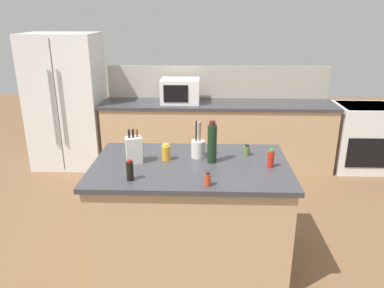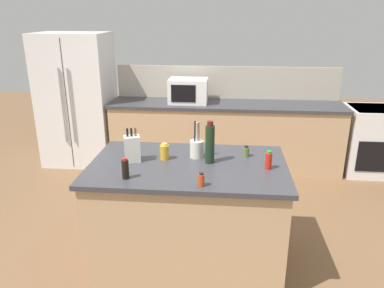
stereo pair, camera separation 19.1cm
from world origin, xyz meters
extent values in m
plane|color=brown|center=(0.00, 0.00, 0.00)|extent=(14.00, 14.00, 0.00)
cube|color=tan|center=(0.30, 2.20, 0.45)|extent=(3.17, 0.62, 0.90)
cube|color=#38383D|center=(0.30, 2.20, 0.92)|extent=(3.21, 0.66, 0.04)
cube|color=#B2A899|center=(0.30, 2.52, 1.17)|extent=(3.17, 0.03, 0.46)
cube|color=tan|center=(0.00, 0.00, 0.45)|extent=(1.57, 0.94, 0.90)
cube|color=#38383D|center=(0.00, 0.00, 0.92)|extent=(1.63, 1.00, 0.04)
cube|color=white|center=(-1.83, 2.25, 0.93)|extent=(0.98, 0.72, 1.86)
cube|color=#2D2D2D|center=(-1.83, 1.89, 0.93)|extent=(0.01, 0.00, 1.77)
cylinder|color=#ADB2B7|center=(-1.89, 1.87, 0.93)|extent=(0.02, 0.02, 1.02)
cylinder|color=#ADB2B7|center=(-1.77, 1.87, 0.93)|extent=(0.02, 0.02, 1.02)
cube|color=white|center=(2.33, 2.20, 0.46)|extent=(0.76, 0.64, 0.92)
cube|color=black|center=(2.33, 1.88, 0.35)|extent=(0.61, 0.01, 0.41)
cube|color=black|center=(2.33, 2.20, 0.91)|extent=(0.68, 0.58, 0.02)
cube|color=white|center=(-0.22, 2.20, 1.10)|extent=(0.52, 0.38, 0.33)
cube|color=black|center=(-0.27, 2.01, 1.10)|extent=(0.33, 0.01, 0.23)
cube|color=beige|center=(-0.47, 0.02, 1.05)|extent=(0.15, 0.13, 0.22)
cylinder|color=black|center=(-0.50, 0.01, 1.20)|extent=(0.02, 0.02, 0.07)
cylinder|color=black|center=(-0.47, 0.02, 1.20)|extent=(0.02, 0.02, 0.07)
cylinder|color=brown|center=(-0.44, 0.03, 1.20)|extent=(0.02, 0.02, 0.07)
cylinder|color=beige|center=(0.06, 0.16, 1.02)|extent=(0.12, 0.12, 0.15)
cylinder|color=olive|center=(0.07, 0.17, 1.17)|extent=(0.01, 0.05, 0.18)
cylinder|color=black|center=(0.04, 0.16, 1.17)|extent=(0.01, 0.05, 0.18)
cylinder|color=#B2B2B7|center=(0.06, 0.14, 1.17)|extent=(0.01, 0.03, 0.18)
cylinder|color=gold|center=(-0.21, 0.08, 1.00)|extent=(0.08, 0.08, 0.13)
cylinder|color=gold|center=(-0.21, 0.08, 1.07)|extent=(0.05, 0.05, 0.02)
cylinder|color=red|center=(0.65, -0.04, 1.01)|extent=(0.05, 0.05, 0.14)
cylinder|color=green|center=(0.65, -0.04, 1.08)|extent=(0.04, 0.04, 0.02)
cylinder|color=#B73D1E|center=(0.14, -0.41, 0.98)|extent=(0.05, 0.05, 0.09)
cylinder|color=black|center=(0.14, -0.41, 1.04)|extent=(0.03, 0.03, 0.02)
cylinder|color=black|center=(-0.44, -0.33, 1.01)|extent=(0.05, 0.05, 0.15)
cylinder|color=#B22319|center=(-0.44, -0.33, 1.09)|extent=(0.03, 0.03, 0.02)
cylinder|color=black|center=(0.18, 0.05, 1.10)|extent=(0.08, 0.08, 0.32)
cylinder|color=#4C1919|center=(0.18, 0.05, 1.28)|extent=(0.05, 0.05, 0.04)
cylinder|color=#567038|center=(0.48, 0.21, 0.98)|extent=(0.06, 0.06, 0.08)
cylinder|color=black|center=(0.48, 0.21, 1.03)|extent=(0.04, 0.04, 0.02)
camera|label=1|loc=(0.11, -2.86, 2.13)|focal=35.00mm
camera|label=2|loc=(0.30, -2.85, 2.13)|focal=35.00mm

